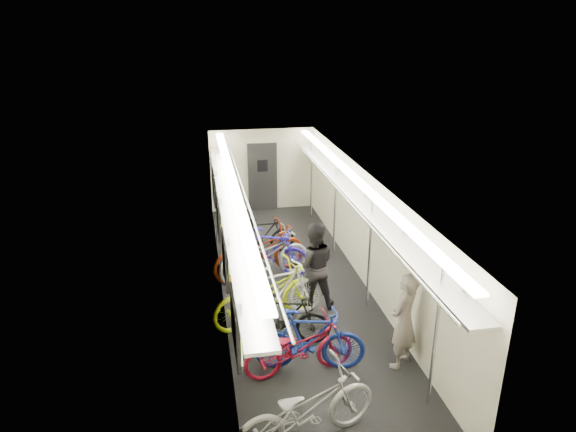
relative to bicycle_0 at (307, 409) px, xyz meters
name	(u,v)px	position (x,y,z in m)	size (l,w,h in m)	color
train_car_shell	(271,203)	(0.28, 4.90, 1.12)	(10.00, 10.00, 10.00)	black
bicycle_0	(307,409)	(0.00, 0.00, 0.00)	(0.71, 2.03, 1.07)	#A3A3A7
bicycle_1	(309,340)	(0.36, 1.50, 0.01)	(0.51, 1.79, 1.08)	navy
bicycle_2	(299,348)	(0.19, 1.42, -0.06)	(0.62, 1.78, 0.94)	maroon
bicycle_3	(285,319)	(0.11, 2.28, -0.06)	(0.45, 1.58, 0.95)	black
bicycle_4	(266,295)	(-0.12, 3.01, 0.02)	(0.74, 2.12, 1.11)	#D9EE16
bicycle_5	(278,292)	(0.12, 3.05, 0.03)	(0.53, 1.87, 1.12)	white
bicycle_6	(264,255)	(0.09, 4.73, 0.01)	(0.72, 2.06, 1.08)	#AEAEB3
bicycle_7	(270,251)	(0.24, 4.94, 0.00)	(0.50, 1.78, 1.07)	#2A1CAD
bicycle_8	(260,251)	(0.01, 4.89, 0.04)	(0.77, 2.20, 1.15)	maroon
bicycle_9	(263,236)	(0.22, 6.00, -0.07)	(0.44, 1.55, 0.93)	black
passenger_near	(404,321)	(1.84, 1.34, 0.29)	(0.60, 0.39, 1.64)	gray
passenger_mid	(313,265)	(0.86, 3.40, 0.34)	(0.85, 0.66, 1.75)	black
backpack	(419,278)	(2.27, 1.84, 0.75)	(0.26, 0.14, 0.38)	#B81312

